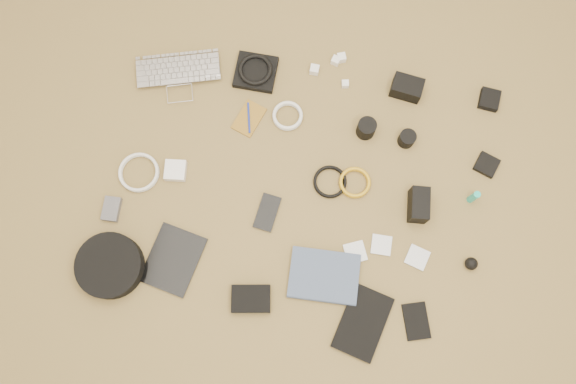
# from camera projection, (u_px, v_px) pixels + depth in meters

# --- Properties ---
(laptop) EXTENTS (0.37, 0.30, 0.03)m
(laptop) POSITION_uv_depth(u_px,v_px,m) (179.00, 80.00, 2.13)
(laptop) COLOR #B8B7BC
(laptop) RESTS_ON ground
(headphone_pouch) EXTENTS (0.16, 0.15, 0.03)m
(headphone_pouch) POSITION_uv_depth(u_px,v_px,m) (256.00, 72.00, 2.14)
(headphone_pouch) COLOR black
(headphone_pouch) RESTS_ON ground
(headphones) EXTENTS (0.16, 0.16, 0.02)m
(headphones) POSITION_uv_depth(u_px,v_px,m) (255.00, 70.00, 2.11)
(headphones) COLOR black
(headphones) RESTS_ON headphone_pouch
(charger_a) EXTENTS (0.03, 0.03, 0.03)m
(charger_a) POSITION_uv_depth(u_px,v_px,m) (314.00, 70.00, 2.14)
(charger_a) COLOR white
(charger_a) RESTS_ON ground
(charger_b) EXTENTS (0.04, 0.04, 0.03)m
(charger_b) POSITION_uv_depth(u_px,v_px,m) (336.00, 61.00, 2.15)
(charger_b) COLOR white
(charger_b) RESTS_ON ground
(charger_c) EXTENTS (0.04, 0.04, 0.03)m
(charger_c) POSITION_uv_depth(u_px,v_px,m) (341.00, 58.00, 2.15)
(charger_c) COLOR white
(charger_c) RESTS_ON ground
(charger_d) EXTENTS (0.03, 0.03, 0.02)m
(charger_d) POSITION_uv_depth(u_px,v_px,m) (345.00, 84.00, 2.13)
(charger_d) COLOR white
(charger_d) RESTS_ON ground
(dslr_camera) EXTENTS (0.12, 0.09, 0.07)m
(dslr_camera) POSITION_uv_depth(u_px,v_px,m) (407.00, 88.00, 2.10)
(dslr_camera) COLOR black
(dslr_camera) RESTS_ON ground
(lens_pouch) EXTENTS (0.08, 0.09, 0.03)m
(lens_pouch) POSITION_uv_depth(u_px,v_px,m) (489.00, 100.00, 2.11)
(lens_pouch) COLOR black
(lens_pouch) RESTS_ON ground
(notebook_olive) EXTENTS (0.12, 0.15, 0.01)m
(notebook_olive) POSITION_uv_depth(u_px,v_px,m) (249.00, 118.00, 2.10)
(notebook_olive) COLOR olive
(notebook_olive) RESTS_ON ground
(pen_blue) EXTENTS (0.03, 0.12, 0.01)m
(pen_blue) POSITION_uv_depth(u_px,v_px,m) (249.00, 118.00, 2.09)
(pen_blue) COLOR #1428A4
(pen_blue) RESTS_ON notebook_olive
(cable_white_a) EXTENTS (0.14, 0.14, 0.01)m
(cable_white_a) POSITION_uv_depth(u_px,v_px,m) (288.00, 116.00, 2.10)
(cable_white_a) COLOR white
(cable_white_a) RESTS_ON ground
(lens_a) EXTENTS (0.08, 0.08, 0.07)m
(lens_a) POSITION_uv_depth(u_px,v_px,m) (366.00, 128.00, 2.06)
(lens_a) COLOR black
(lens_a) RESTS_ON ground
(lens_b) EXTENTS (0.07, 0.07, 0.06)m
(lens_b) POSITION_uv_depth(u_px,v_px,m) (407.00, 139.00, 2.06)
(lens_b) COLOR black
(lens_b) RESTS_ON ground
(card_reader) EXTENTS (0.10, 0.10, 0.02)m
(card_reader) POSITION_uv_depth(u_px,v_px,m) (487.00, 165.00, 2.05)
(card_reader) COLOR black
(card_reader) RESTS_ON ground
(power_brick) EXTENTS (0.08, 0.08, 0.03)m
(power_brick) POSITION_uv_depth(u_px,v_px,m) (176.00, 171.00, 2.04)
(power_brick) COLOR white
(power_brick) RESTS_ON ground
(cable_white_b) EXTENTS (0.17, 0.17, 0.01)m
(cable_white_b) POSITION_uv_depth(u_px,v_px,m) (139.00, 173.00, 2.05)
(cable_white_b) COLOR white
(cable_white_b) RESTS_ON ground
(cable_black) EXTENTS (0.13, 0.13, 0.01)m
(cable_black) POSITION_uv_depth(u_px,v_px,m) (330.00, 182.00, 2.04)
(cable_black) COLOR black
(cable_black) RESTS_ON ground
(cable_yellow) EXTENTS (0.12, 0.12, 0.01)m
(cable_yellow) POSITION_uv_depth(u_px,v_px,m) (355.00, 183.00, 2.04)
(cable_yellow) COLOR gold
(cable_yellow) RESTS_ON ground
(flash) EXTENTS (0.07, 0.12, 0.09)m
(flash) POSITION_uv_depth(u_px,v_px,m) (419.00, 205.00, 1.98)
(flash) COLOR black
(flash) RESTS_ON ground
(lens_cleaner) EXTENTS (0.03, 0.03, 0.08)m
(lens_cleaner) POSITION_uv_depth(u_px,v_px,m) (474.00, 197.00, 1.99)
(lens_cleaner) COLOR #1BB59F
(lens_cleaner) RESTS_ON ground
(battery_charger) EXTENTS (0.06, 0.09, 0.02)m
(battery_charger) POSITION_uv_depth(u_px,v_px,m) (112.00, 209.00, 2.01)
(battery_charger) COLOR #515155
(battery_charger) RESTS_ON ground
(tablet) EXTENTS (0.22, 0.25, 0.01)m
(tablet) POSITION_uv_depth(u_px,v_px,m) (173.00, 260.00, 1.98)
(tablet) COLOR black
(tablet) RESTS_ON ground
(phone) EXTENTS (0.09, 0.14, 0.01)m
(phone) POSITION_uv_depth(u_px,v_px,m) (267.00, 212.00, 2.02)
(phone) COLOR black
(phone) RESTS_ON ground
(filter_case_left) EXTENTS (0.10, 0.10, 0.01)m
(filter_case_left) POSITION_uv_depth(u_px,v_px,m) (355.00, 252.00, 1.98)
(filter_case_left) COLOR silver
(filter_case_left) RESTS_ON ground
(filter_case_mid) EXTENTS (0.07, 0.07, 0.01)m
(filter_case_mid) POSITION_uv_depth(u_px,v_px,m) (381.00, 245.00, 1.99)
(filter_case_mid) COLOR silver
(filter_case_mid) RESTS_ON ground
(filter_case_right) EXTENTS (0.09, 0.09, 0.01)m
(filter_case_right) POSITION_uv_depth(u_px,v_px,m) (417.00, 257.00, 1.98)
(filter_case_right) COLOR silver
(filter_case_right) RESTS_ON ground
(air_blower) EXTENTS (0.05, 0.05, 0.04)m
(air_blower) POSITION_uv_depth(u_px,v_px,m) (471.00, 264.00, 1.95)
(air_blower) COLOR black
(air_blower) RESTS_ON ground
(headphone_case) EXTENTS (0.24, 0.24, 0.06)m
(headphone_case) POSITION_uv_depth(u_px,v_px,m) (110.00, 266.00, 1.94)
(headphone_case) COLOR black
(headphone_case) RESTS_ON ground
(drive_case) EXTENTS (0.15, 0.11, 0.03)m
(drive_case) POSITION_uv_depth(u_px,v_px,m) (251.00, 299.00, 1.93)
(drive_case) COLOR black
(drive_case) RESTS_ON ground
(paperback) EXTENTS (0.24, 0.19, 0.02)m
(paperback) POSITION_uv_depth(u_px,v_px,m) (321.00, 302.00, 1.93)
(paperback) COLOR #404F6D
(paperback) RESTS_ON ground
(notebook_black_a) EXTENTS (0.20, 0.26, 0.02)m
(notebook_black_a) POSITION_uv_depth(u_px,v_px,m) (363.00, 323.00, 1.92)
(notebook_black_a) COLOR black
(notebook_black_a) RESTS_ON ground
(notebook_black_b) EXTENTS (0.11, 0.14, 0.01)m
(notebook_black_b) POSITION_uv_depth(u_px,v_px,m) (416.00, 321.00, 1.93)
(notebook_black_b) COLOR black
(notebook_black_b) RESTS_ON ground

